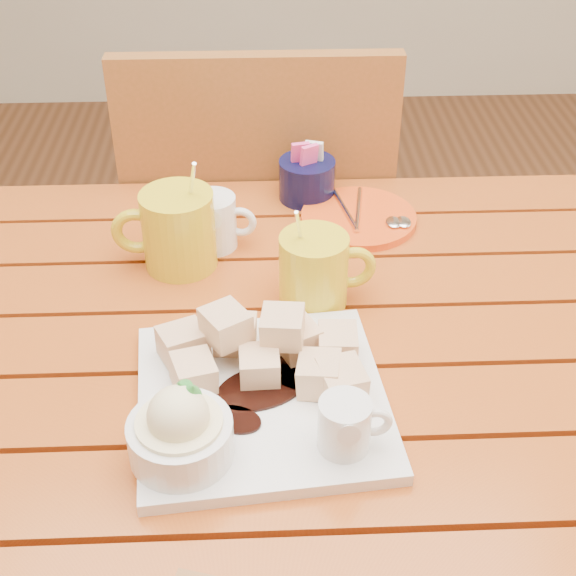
{
  "coord_description": "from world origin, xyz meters",
  "views": [
    {
      "loc": [
        -0.0,
        -0.75,
        1.38
      ],
      "look_at": [
        0.03,
        0.01,
        0.82
      ],
      "focal_mm": 50.0,
      "sensor_mm": 36.0,
      "label": 1
    }
  ],
  "objects_px": {
    "dessert_plate": "(247,395)",
    "orange_saucer": "(360,218)",
    "table": "(266,402)",
    "coffee_mug_left": "(176,229)",
    "coffee_mug_right": "(316,269)",
    "chair_far": "(260,247)"
  },
  "relations": [
    {
      "from": "table",
      "to": "orange_saucer",
      "type": "relative_size",
      "value": 7.0
    },
    {
      "from": "dessert_plate",
      "to": "coffee_mug_right",
      "type": "height_order",
      "value": "coffee_mug_right"
    },
    {
      "from": "chair_far",
      "to": "coffee_mug_right",
      "type": "bearing_deg",
      "value": 98.74
    },
    {
      "from": "dessert_plate",
      "to": "coffee_mug_left",
      "type": "relative_size",
      "value": 1.79
    },
    {
      "from": "orange_saucer",
      "to": "chair_far",
      "type": "height_order",
      "value": "chair_far"
    },
    {
      "from": "table",
      "to": "dessert_plate",
      "type": "relative_size",
      "value": 4.09
    },
    {
      "from": "table",
      "to": "coffee_mug_right",
      "type": "distance_m",
      "value": 0.19
    },
    {
      "from": "table",
      "to": "dessert_plate",
      "type": "distance_m",
      "value": 0.19
    },
    {
      "from": "table",
      "to": "dessert_plate",
      "type": "height_order",
      "value": "dessert_plate"
    },
    {
      "from": "dessert_plate",
      "to": "orange_saucer",
      "type": "bearing_deg",
      "value": 67.14
    },
    {
      "from": "coffee_mug_left",
      "to": "coffee_mug_right",
      "type": "bearing_deg",
      "value": -27.76
    },
    {
      "from": "dessert_plate",
      "to": "table",
      "type": "bearing_deg",
      "value": 81.24
    },
    {
      "from": "dessert_plate",
      "to": "coffee_mug_left",
      "type": "bearing_deg",
      "value": 107.55
    },
    {
      "from": "coffee_mug_left",
      "to": "chair_far",
      "type": "height_order",
      "value": "chair_far"
    },
    {
      "from": "table",
      "to": "orange_saucer",
      "type": "height_order",
      "value": "orange_saucer"
    },
    {
      "from": "dessert_plate",
      "to": "orange_saucer",
      "type": "relative_size",
      "value": 1.71
    },
    {
      "from": "orange_saucer",
      "to": "table",
      "type": "bearing_deg",
      "value": -118.97
    },
    {
      "from": "coffee_mug_right",
      "to": "chair_far",
      "type": "distance_m",
      "value": 0.54
    },
    {
      "from": "coffee_mug_left",
      "to": "chair_far",
      "type": "distance_m",
      "value": 0.47
    },
    {
      "from": "coffee_mug_left",
      "to": "chair_far",
      "type": "bearing_deg",
      "value": 72.62
    },
    {
      "from": "coffee_mug_right",
      "to": "orange_saucer",
      "type": "xyz_separation_m",
      "value": [
        0.08,
        0.19,
        -0.04
      ]
    },
    {
      "from": "dessert_plate",
      "to": "coffee_mug_right",
      "type": "relative_size",
      "value": 2.01
    }
  ]
}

